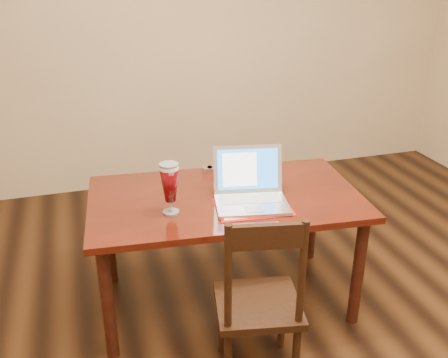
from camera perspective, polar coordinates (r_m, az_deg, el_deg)
name	(u,v)px	position (r m, az deg, el deg)	size (l,w,h in m)	color
dining_table	(225,208)	(2.66, 0.11, -3.29)	(1.49, 0.92, 0.93)	#4D130A
dining_chair	(259,303)	(2.28, 4.04, -13.99)	(0.44, 0.42, 0.89)	black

